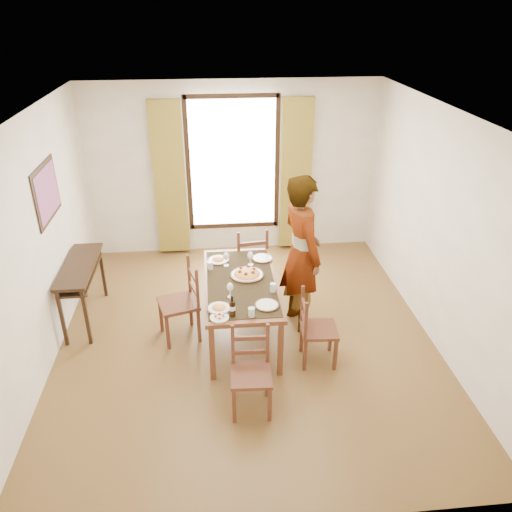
{
  "coord_description": "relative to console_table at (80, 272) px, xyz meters",
  "views": [
    {
      "loc": [
        -0.37,
        -5.01,
        3.73
      ],
      "look_at": [
        0.14,
        0.23,
        1.0
      ],
      "focal_mm": 35.0,
      "sensor_mm": 36.0,
      "label": 1
    }
  ],
  "objects": [
    {
      "name": "plate_nw",
      "position": [
        1.72,
        0.01,
        0.1
      ],
      "size": [
        0.27,
        0.27,
        0.05
      ],
      "primitive_type": null,
      "color": "silver",
      "rests_on": "dining_table"
    },
    {
      "name": "tumbler_a",
      "position": [
        2.32,
        -0.79,
        0.12
      ],
      "size": [
        0.07,
        0.07,
        0.1
      ],
      "primitive_type": "cylinder",
      "color": "silver",
      "rests_on": "dining_table"
    },
    {
      "name": "wine_glass_b",
      "position": [
        2.12,
        -0.14,
        0.16
      ],
      "size": [
        0.08,
        0.08,
        0.18
      ],
      "primitive_type": null,
      "color": "white",
      "rests_on": "dining_table"
    },
    {
      "name": "caprese_plate",
      "position": [
        1.7,
        -1.27,
        0.09
      ],
      "size": [
        0.2,
        0.2,
        0.04
      ],
      "primitive_type": null,
      "color": "silver",
      "rests_on": "dining_table"
    },
    {
      "name": "chair_south",
      "position": [
        1.98,
        -1.78,
        -0.26
      ],
      "size": [
        0.42,
        0.42,
        0.91
      ],
      "rotation": [
        0.0,
        0.0,
        -0.05
      ],
      "color": "#552C1C",
      "rests_on": "ground"
    },
    {
      "name": "wine_glass_c",
      "position": [
        1.82,
        -0.13,
        0.16
      ],
      "size": [
        0.08,
        0.08,
        0.18
      ],
      "primitive_type": null,
      "color": "white",
      "rests_on": "dining_table"
    },
    {
      "name": "wine_bottle",
      "position": [
        1.84,
        -1.24,
        0.2
      ],
      "size": [
        0.07,
        0.07,
        0.25
      ],
      "primitive_type": null,
      "color": "black",
      "rests_on": "dining_table"
    },
    {
      "name": "pasta_platter",
      "position": [
        2.06,
        -0.41,
        0.12
      ],
      "size": [
        0.4,
        0.4,
        0.1
      ],
      "primitive_type": null,
      "color": "#D24C1B",
      "rests_on": "dining_table"
    },
    {
      "name": "plate_sw",
      "position": [
        1.7,
        -1.1,
        0.1
      ],
      "size": [
        0.27,
        0.27,
        0.05
      ],
      "primitive_type": null,
      "color": "silver",
      "rests_on": "dining_table"
    },
    {
      "name": "plate_se",
      "position": [
        2.22,
        -1.09,
        0.1
      ],
      "size": [
        0.27,
        0.27,
        0.05
      ],
      "primitive_type": null,
      "color": "silver",
      "rests_on": "dining_table"
    },
    {
      "name": "plate_ne",
      "position": [
        2.29,
        0.0,
        0.1
      ],
      "size": [
        0.27,
        0.27,
        0.05
      ],
      "primitive_type": null,
      "color": "silver",
      "rests_on": "dining_table"
    },
    {
      "name": "tumbler_b",
      "position": [
        1.62,
        -0.2,
        0.12
      ],
      "size": [
        0.07,
        0.07,
        0.1
      ],
      "primitive_type": "cylinder",
      "color": "silver",
      "rests_on": "dining_table"
    },
    {
      "name": "chair_west",
      "position": [
        1.26,
        -0.5,
        -0.22
      ],
      "size": [
        0.55,
        0.55,
        1.0
      ],
      "rotation": [
        0.0,
        0.0,
        -1.29
      ],
      "color": "#552C1C",
      "rests_on": "ground"
    },
    {
      "name": "dining_table",
      "position": [
        1.97,
        -0.53,
        0.0
      ],
      "size": [
        0.86,
        1.72,
        0.76
      ],
      "color": "brown",
      "rests_on": "ground"
    },
    {
      "name": "chair_east",
      "position": [
        2.77,
        -1.12,
        -0.27
      ],
      "size": [
        0.42,
        0.42,
        0.9
      ],
      "rotation": [
        0.0,
        0.0,
        1.51
      ],
      "color": "#552C1C",
      "rests_on": "ground"
    },
    {
      "name": "man",
      "position": [
        2.72,
        -0.34,
        0.31
      ],
      "size": [
        0.98,
        0.86,
        1.98
      ],
      "primitive_type": "imported",
      "rotation": [
        0.0,
        0.0,
        1.86
      ],
      "color": "gray",
      "rests_on": "ground"
    },
    {
      "name": "tumbler_c",
      "position": [
        2.03,
        -1.27,
        0.12
      ],
      "size": [
        0.07,
        0.07,
        0.1
      ],
      "primitive_type": "cylinder",
      "color": "silver",
      "rests_on": "dining_table"
    },
    {
      "name": "ground",
      "position": [
        2.03,
        -0.6,
        -0.68
      ],
      "size": [
        5.0,
        5.0,
        0.0
      ],
      "primitive_type": "plane",
      "color": "brown",
      "rests_on": "ground"
    },
    {
      "name": "room_shell",
      "position": [
        2.03,
        -0.47,
        0.86
      ],
      "size": [
        4.6,
        5.1,
        2.74
      ],
      "color": "white",
      "rests_on": "ground"
    },
    {
      "name": "console_table",
      "position": [
        0.0,
        0.0,
        0.0
      ],
      "size": [
        0.38,
        1.2,
        0.8
      ],
      "color": "black",
      "rests_on": "ground"
    },
    {
      "name": "wine_glass_a",
      "position": [
        1.83,
        -0.87,
        0.16
      ],
      "size": [
        0.08,
        0.08,
        0.18
      ],
      "primitive_type": null,
      "color": "white",
      "rests_on": "dining_table"
    },
    {
      "name": "chair_north",
      "position": [
        2.17,
        0.47,
        -0.21
      ],
      "size": [
        0.5,
        0.5,
        1.01
      ],
      "rotation": [
        0.0,
        0.0,
        3.26
      ],
      "color": "#552C1C",
      "rests_on": "ground"
    }
  ]
}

